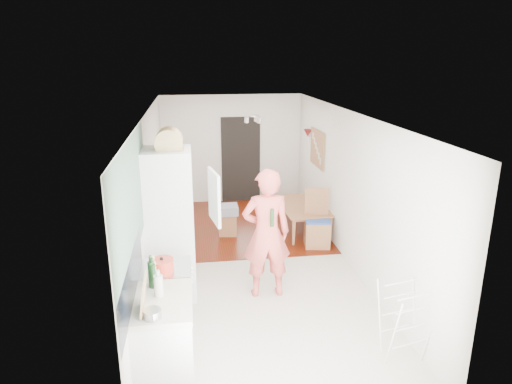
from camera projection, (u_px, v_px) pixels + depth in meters
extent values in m
cube|color=#BEB7A4|center=(253.00, 265.00, 7.58)|extent=(3.20, 7.00, 0.01)
cube|color=#63130A|center=(240.00, 225.00, 9.33)|extent=(3.20, 3.30, 0.01)
cube|color=slate|center=(132.00, 199.00, 4.94)|extent=(0.02, 3.00, 1.30)
cube|color=black|center=(132.00, 282.00, 4.62)|extent=(0.02, 1.90, 0.50)
cube|color=black|center=(241.00, 160.00, 10.62)|extent=(0.90, 0.04, 2.00)
cube|color=silver|center=(165.00, 340.00, 4.86)|extent=(0.60, 0.90, 0.86)
cube|color=beige|center=(162.00, 302.00, 4.73)|extent=(0.62, 0.92, 0.06)
cube|color=silver|center=(168.00, 303.00, 5.57)|extent=(0.60, 0.60, 0.88)
cube|color=#B2B2B5|center=(165.00, 269.00, 5.44)|extent=(0.60, 0.60, 0.04)
cube|color=silver|center=(170.00, 225.00, 6.36)|extent=(0.66, 0.66, 2.15)
cube|color=silver|center=(214.00, 197.00, 6.02)|extent=(0.14, 0.56, 0.70)
cube|color=white|center=(191.00, 191.00, 6.26)|extent=(0.02, 0.52, 0.66)
cube|color=tan|center=(318.00, 148.00, 9.15)|extent=(0.03, 0.90, 0.70)
cube|color=#965E3C|center=(317.00, 148.00, 9.15)|extent=(0.00, 0.94, 0.74)
cone|color=maroon|center=(308.00, 133.00, 9.70)|extent=(0.18, 0.18, 0.16)
imported|color=#DC5850|center=(266.00, 222.00, 6.35)|extent=(0.81, 0.53, 2.22)
imported|color=#965E3C|center=(303.00, 220.00, 8.99)|extent=(0.76, 1.32, 0.46)
cube|color=gray|center=(228.00, 210.00, 8.66)|extent=(0.37, 0.37, 0.17)
cylinder|color=red|center=(162.00, 266.00, 5.29)|extent=(0.29, 0.29, 0.16)
cylinder|color=#B2B2B5|center=(153.00, 314.00, 4.38)|extent=(0.20, 0.20, 0.09)
cylinder|color=#1C401C|center=(272.00, 218.00, 6.18)|extent=(0.05, 0.05, 0.25)
cylinder|color=#1C401C|center=(153.00, 276.00, 4.93)|extent=(0.08, 0.08, 0.28)
cylinder|color=#1C401C|center=(151.00, 274.00, 4.94)|extent=(0.08, 0.08, 0.30)
cylinder|color=beige|center=(159.00, 286.00, 4.76)|extent=(0.10, 0.10, 0.24)
cylinder|color=tan|center=(154.00, 275.00, 5.03)|extent=(0.07, 0.07, 0.21)
cylinder|color=tan|center=(153.00, 268.00, 5.18)|extent=(0.07, 0.07, 0.21)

